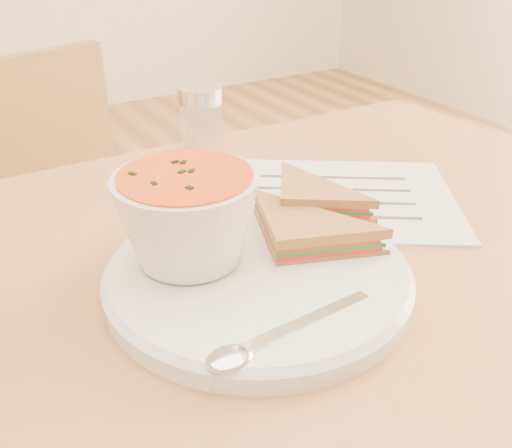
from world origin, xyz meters
TOP-DOWN VIEW (x-y plane):
  - chair_far at (-0.06, 0.49)m, footprint 0.47×0.47m
  - plate at (-0.02, -0.02)m, footprint 0.35×0.35m
  - soup_bowl at (-0.06, 0.02)m, footprint 0.15×0.15m
  - sandwich_half_a at (-0.00, -0.03)m, footprint 0.14×0.14m
  - sandwich_half_b at (0.03, 0.03)m, footprint 0.13×0.13m
  - spoon at (-0.04, -0.11)m, footprint 0.18×0.05m
  - paper_menu at (0.15, 0.09)m, footprint 0.36×0.34m
  - condiment_shaker at (0.07, 0.27)m, footprint 0.07×0.07m

SIDE VIEW (x-z plane):
  - chair_far at x=-0.06m, z-range 0.00..0.84m
  - paper_menu at x=0.15m, z-range 0.75..0.75m
  - plate at x=-0.02m, z-range 0.75..0.77m
  - spoon at x=-0.04m, z-range 0.77..0.78m
  - sandwich_half_a at x=0.00m, z-range 0.77..0.80m
  - sandwich_half_b at x=0.03m, z-range 0.78..0.81m
  - condiment_shaker at x=0.07m, z-range 0.75..0.85m
  - soup_bowl at x=-0.06m, z-range 0.77..0.85m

